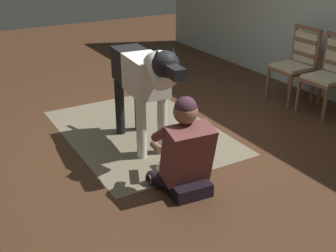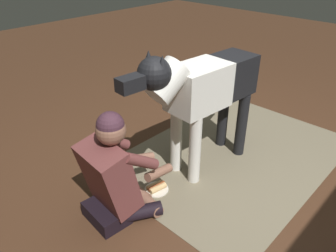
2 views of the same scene
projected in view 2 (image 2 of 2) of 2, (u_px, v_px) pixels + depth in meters
name	position (u px, v px, depth m)	size (l,w,h in m)	color
ground_plane	(232.00, 175.00, 2.98)	(13.87, 13.87, 0.00)	#452A1A
area_rug	(233.00, 154.00, 3.26)	(2.28, 1.62, 0.01)	#706650
person_sitting_on_floor	(115.00, 176.00, 2.40)	(0.70, 0.58, 0.88)	black
large_dog	(203.00, 90.00, 2.72)	(1.55, 0.39, 1.20)	silver
hot_dog_on_plate	(156.00, 188.00, 2.79)	(0.20, 0.20, 0.06)	silver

